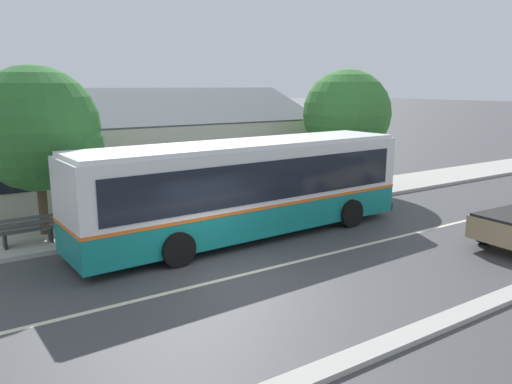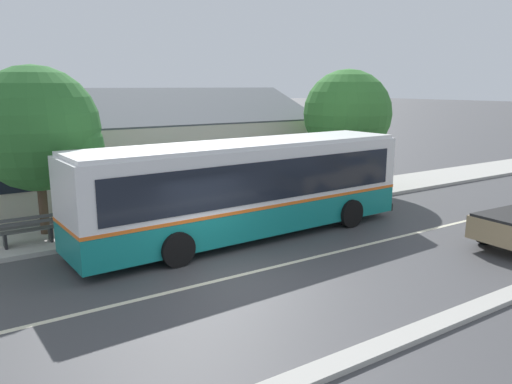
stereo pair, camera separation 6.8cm
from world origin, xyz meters
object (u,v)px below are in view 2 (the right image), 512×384
(bus_stop_sign, at_px, (343,164))
(street_tree_primary, at_px, (348,116))
(bench_down_street, at_px, (147,214))
(street_tree_secondary, at_px, (42,133))
(bench_by_building, at_px, (28,232))
(transit_bus, at_px, (247,186))

(bus_stop_sign, bearing_deg, street_tree_primary, 42.69)
(street_tree_primary, height_order, bus_stop_sign, street_tree_primary)
(bench_down_street, relative_size, street_tree_secondary, 0.29)
(bench_by_building, xyz_separation_m, bus_stop_sign, (12.58, -0.42, 1.08))
(transit_bus, bearing_deg, bus_stop_sign, 18.61)
(bench_down_street, bearing_deg, transit_bus, -46.07)
(bench_by_building, relative_size, bus_stop_sign, 0.68)
(transit_bus, distance_m, bus_stop_sign, 6.55)
(transit_bus, relative_size, bus_stop_sign, 4.94)
(street_tree_primary, bearing_deg, transit_bus, -154.75)
(street_tree_primary, relative_size, bus_stop_sign, 2.38)
(street_tree_secondary, bearing_deg, transit_bus, -31.70)
(transit_bus, distance_m, bench_by_building, 6.94)
(street_tree_primary, bearing_deg, bench_down_street, -173.45)
(bench_by_building, bearing_deg, street_tree_secondary, 48.49)
(street_tree_secondary, relative_size, bus_stop_sign, 2.33)
(transit_bus, height_order, bench_by_building, transit_bus)
(transit_bus, height_order, street_tree_primary, street_tree_primary)
(transit_bus, bearing_deg, street_tree_secondary, 148.30)
(street_tree_primary, xyz_separation_m, bus_stop_sign, (-1.86, -1.72, -1.90))
(transit_bus, distance_m, street_tree_secondary, 6.77)
(bench_by_building, distance_m, street_tree_primary, 14.80)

